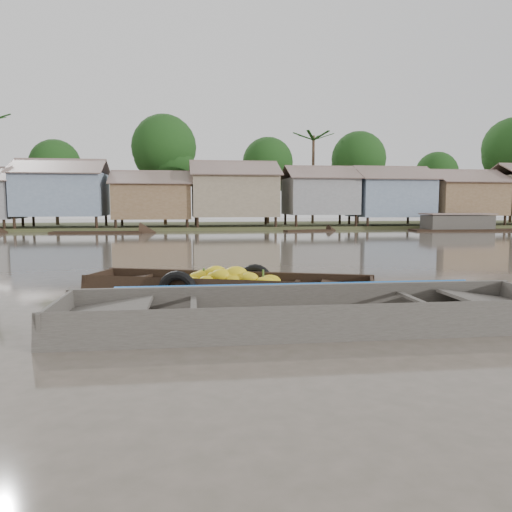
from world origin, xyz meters
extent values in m
plane|color=#514A3E|center=(0.00, 0.00, 0.00)|extent=(120.00, 120.00, 0.00)
cube|color=#384723|center=(0.00, 33.00, 0.00)|extent=(120.00, 12.00, 0.50)
cube|color=slate|center=(-10.50, 29.50, 2.70)|extent=(6.20, 5.20, 3.20)
cube|color=brown|center=(-10.50, 28.10, 4.75)|extent=(6.60, 3.02, 1.28)
cube|color=brown|center=(-10.50, 30.90, 4.75)|extent=(6.60, 3.02, 1.28)
cube|color=brown|center=(-3.80, 29.50, 2.20)|extent=(5.80, 4.60, 2.70)
cube|color=brown|center=(-3.80, 28.26, 4.00)|extent=(6.20, 2.67, 1.14)
cube|color=brown|center=(-3.80, 30.74, 4.00)|extent=(6.20, 2.67, 1.14)
cube|color=#807158|center=(2.50, 29.50, 2.65)|extent=(6.50, 5.30, 3.30)
cube|color=brown|center=(2.50, 28.07, 4.75)|extent=(6.90, 3.08, 1.31)
cube|color=brown|center=(2.50, 30.93, 4.75)|extent=(6.90, 3.08, 1.31)
cube|color=gray|center=(9.50, 29.50, 2.60)|extent=(5.40, 4.70, 2.90)
cube|color=brown|center=(9.50, 28.23, 4.50)|extent=(5.80, 2.73, 1.17)
cube|color=brown|center=(9.50, 30.77, 4.50)|extent=(5.80, 2.73, 1.17)
cube|color=slate|center=(15.50, 29.50, 2.50)|extent=(6.00, 5.00, 3.10)
cube|color=brown|center=(15.50, 28.15, 4.50)|extent=(6.40, 2.90, 1.24)
cube|color=brown|center=(15.50, 30.85, 4.50)|extent=(6.40, 2.90, 1.24)
cube|color=brown|center=(22.00, 29.50, 2.45)|extent=(5.70, 4.90, 2.80)
cube|color=brown|center=(22.00, 28.18, 4.30)|extent=(6.10, 2.85, 1.21)
cube|color=brown|center=(22.00, 30.82, 4.30)|extent=(6.10, 2.85, 1.21)
cylinder|color=#473323|center=(-12.00, 34.00, 2.45)|extent=(0.28, 0.28, 4.90)
sphere|color=#113410|center=(-12.00, 34.00, 5.25)|extent=(4.20, 4.20, 4.20)
cylinder|color=#473323|center=(-3.00, 33.00, 3.15)|extent=(0.28, 0.28, 6.30)
sphere|color=#113410|center=(-3.00, 33.00, 6.75)|extent=(5.40, 5.40, 5.40)
cylinder|color=#473323|center=(6.00, 34.00, 2.62)|extent=(0.28, 0.28, 5.25)
sphere|color=#113410|center=(6.00, 34.00, 5.62)|extent=(4.50, 4.50, 4.50)
cylinder|color=#473323|center=(14.00, 33.00, 2.80)|extent=(0.28, 0.28, 5.60)
sphere|color=#113410|center=(14.00, 33.00, 6.00)|extent=(4.80, 4.80, 4.80)
cylinder|color=#473323|center=(22.00, 34.00, 2.27)|extent=(0.28, 0.28, 4.55)
sphere|color=#113410|center=(22.00, 34.00, 4.88)|extent=(3.90, 3.90, 3.90)
cylinder|color=#473323|center=(29.00, 33.00, 3.32)|extent=(0.28, 0.28, 6.65)
cylinder|color=#473323|center=(10.00, 33.50, 4.00)|extent=(0.24, 0.24, 8.00)
cube|color=black|center=(-0.53, 0.71, -0.08)|extent=(6.20, 3.19, 0.08)
cube|color=black|center=(-0.31, 1.34, 0.17)|extent=(5.98, 2.27, 0.58)
cube|color=black|center=(-0.76, 0.08, 0.17)|extent=(5.98, 2.27, 0.58)
cube|color=black|center=(2.37, -0.33, 0.17)|extent=(0.52, 1.31, 0.55)
cube|color=black|center=(1.86, -0.15, 0.24)|extent=(1.40, 1.47, 0.21)
cube|color=black|center=(-3.43, 1.75, 0.17)|extent=(0.52, 1.31, 0.55)
cube|color=black|center=(-2.93, 1.57, 0.24)|extent=(1.40, 1.47, 0.21)
cube|color=black|center=(-1.92, 1.21, 0.29)|extent=(0.54, 1.27, 0.05)
cube|color=black|center=(0.85, 0.21, 0.29)|extent=(0.54, 1.27, 0.05)
ellipsoid|color=yellow|center=(-0.72, 1.12, 0.37)|extent=(0.47, 0.39, 0.25)
ellipsoid|color=yellow|center=(-1.18, 1.02, 0.37)|extent=(0.51, 0.43, 0.27)
ellipsoid|color=yellow|center=(-1.29, 0.74, 0.28)|extent=(0.53, 0.44, 0.28)
ellipsoid|color=yellow|center=(-0.14, 0.97, 0.28)|extent=(0.51, 0.43, 0.27)
ellipsoid|color=yellow|center=(0.20, 0.28, 0.32)|extent=(0.54, 0.46, 0.29)
ellipsoid|color=yellow|center=(-1.52, 1.01, 0.19)|extent=(0.46, 0.39, 0.24)
ellipsoid|color=yellow|center=(-1.38, 0.79, 0.27)|extent=(0.59, 0.50, 0.31)
ellipsoid|color=yellow|center=(-0.60, 1.03, 0.32)|extent=(0.48, 0.41, 0.25)
ellipsoid|color=yellow|center=(-0.56, 0.32, 0.24)|extent=(0.48, 0.40, 0.25)
ellipsoid|color=yellow|center=(-1.39, 0.67, 0.23)|extent=(0.58, 0.49, 0.30)
ellipsoid|color=yellow|center=(-1.34, 0.65, 0.21)|extent=(0.57, 0.48, 0.30)
ellipsoid|color=yellow|center=(-0.47, 0.79, 0.48)|extent=(0.45, 0.38, 0.24)
ellipsoid|color=yellow|center=(0.34, -0.01, 0.21)|extent=(0.49, 0.41, 0.26)
ellipsoid|color=yellow|center=(-1.05, 0.96, 0.40)|extent=(0.59, 0.50, 0.31)
ellipsoid|color=yellow|center=(-0.08, 0.99, 0.27)|extent=(0.49, 0.41, 0.26)
ellipsoid|color=yellow|center=(-1.00, 0.56, 0.35)|extent=(0.46, 0.38, 0.24)
ellipsoid|color=yellow|center=(-0.49, 0.58, 0.40)|extent=(0.53, 0.45, 0.28)
ellipsoid|color=yellow|center=(-0.41, 0.45, 0.35)|extent=(0.51, 0.43, 0.27)
ellipsoid|color=yellow|center=(-0.54, 0.86, 0.40)|extent=(0.56, 0.47, 0.29)
ellipsoid|color=yellow|center=(0.39, 0.63, 0.30)|extent=(0.58, 0.49, 0.30)
ellipsoid|color=yellow|center=(-0.11, 0.37, 0.43)|extent=(0.46, 0.39, 0.24)
ellipsoid|color=yellow|center=(-0.79, 0.71, 0.40)|extent=(0.55, 0.46, 0.29)
ellipsoid|color=yellow|center=(-1.58, 0.69, 0.16)|extent=(0.47, 0.40, 0.25)
ellipsoid|color=yellow|center=(-0.38, 0.61, 0.50)|extent=(0.60, 0.51, 0.32)
ellipsoid|color=yellow|center=(-0.72, 0.93, 0.38)|extent=(0.52, 0.44, 0.27)
ellipsoid|color=yellow|center=(-0.17, 0.52, 0.41)|extent=(0.54, 0.46, 0.28)
ellipsoid|color=yellow|center=(-0.69, 0.59, 0.46)|extent=(0.56, 0.47, 0.29)
ellipsoid|color=yellow|center=(-1.43, 0.99, 0.28)|extent=(0.59, 0.50, 0.31)
ellipsoid|color=yellow|center=(-0.63, 0.98, 0.36)|extent=(0.53, 0.44, 0.28)
ellipsoid|color=yellow|center=(-0.79, 0.86, 0.50)|extent=(0.56, 0.47, 0.29)
ellipsoid|color=yellow|center=(0.24, 0.76, 0.25)|extent=(0.51, 0.43, 0.27)
ellipsoid|color=yellow|center=(-1.45, 1.19, 0.26)|extent=(0.54, 0.46, 0.28)
cylinder|color=#3F6626|center=(-1.06, 0.90, 0.49)|extent=(0.04, 0.04, 0.20)
cylinder|color=#3F6626|center=(-0.32, 0.63, 0.49)|extent=(0.04, 0.04, 0.20)
cylinder|color=#3F6626|center=(0.20, 0.45, 0.49)|extent=(0.04, 0.04, 0.20)
torus|color=black|center=(0.14, 1.27, 0.19)|extent=(0.87, 0.48, 0.86)
torus|color=black|center=(-1.63, 0.30, 0.19)|extent=(0.90, 0.49, 0.88)
cube|color=#3C3833|center=(0.58, -2.18, -0.08)|extent=(8.09, 1.89, 0.08)
cube|color=#3C3833|center=(0.60, -1.19, 0.21)|extent=(8.23, 0.33, 0.66)
cube|color=#3C3833|center=(0.56, -3.16, 0.21)|extent=(8.23, 0.33, 0.66)
cube|color=#3C3833|center=(3.91, -2.24, 0.29)|extent=(1.43, 1.76, 0.25)
cube|color=#3C3833|center=(-3.45, -2.10, 0.21)|extent=(0.10, 2.01, 0.62)
cube|color=#3C3833|center=(-2.75, -2.11, 0.29)|extent=(1.43, 1.76, 0.25)
cube|color=#3C3833|center=(-1.35, -2.14, 0.34)|extent=(0.14, 1.93, 0.05)
cube|color=#3C3833|center=(2.51, -2.21, 0.34)|extent=(0.14, 1.93, 0.05)
cube|color=#665E54|center=(0.58, -2.18, -0.03)|extent=(6.16, 1.69, 0.02)
cube|color=#1154AD|center=(0.60, -1.13, 0.46)|extent=(6.66, 0.22, 0.16)
cube|color=black|center=(-7.29, 25.18, -0.05)|extent=(6.30, 1.83, 0.35)
cube|color=black|center=(19.57, 24.23, -0.05)|extent=(8.81, 2.74, 0.35)
cube|color=black|center=(7.50, 25.23, -0.05)|extent=(3.70, 1.53, 0.35)
cube|color=black|center=(19.00, 25.00, 0.55)|extent=(5.00, 2.00, 1.20)
camera|label=1|loc=(-1.49, -10.09, 2.01)|focal=35.00mm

